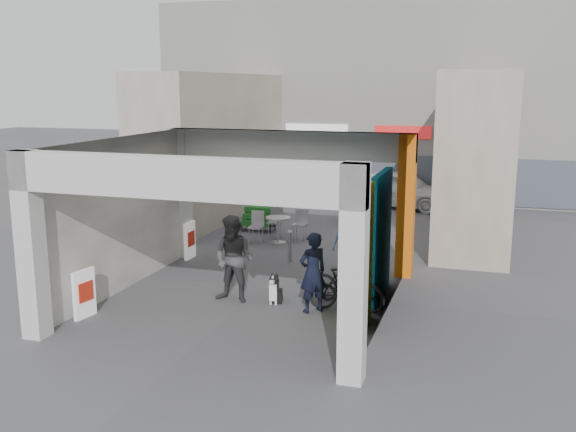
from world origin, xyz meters
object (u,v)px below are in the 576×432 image
(bicycle_front, at_px, (349,285))
(white_van, at_px, (400,189))
(produce_stand, at_px, (258,222))
(man_elderly, at_px, (347,240))
(bicycle_rear, at_px, (345,288))
(cafe_set, at_px, (277,229))
(border_collie, at_px, (275,291))
(man_crates, at_px, (361,196))
(man_with_dog, at_px, (313,272))
(man_back_turned, at_px, (234,259))

(bicycle_front, distance_m, white_van, 11.62)
(produce_stand, xyz_separation_m, man_elderly, (3.69, -3.44, 0.47))
(bicycle_front, relative_size, bicycle_rear, 1.22)
(cafe_set, height_order, bicycle_rear, cafe_set)
(produce_stand, distance_m, border_collie, 7.00)
(bicycle_rear, bearing_deg, man_crates, -11.01)
(bicycle_front, bearing_deg, man_elderly, 36.30)
(produce_stand, distance_m, white_van, 6.63)
(border_collie, distance_m, bicycle_front, 1.59)
(man_with_dog, relative_size, bicycle_rear, 1.16)
(produce_stand, relative_size, man_crates, 0.70)
(man_back_turned, bearing_deg, man_crates, 89.47)
(cafe_set, bearing_deg, man_elderly, -41.96)
(cafe_set, height_order, man_crates, man_crates)
(produce_stand, bearing_deg, man_elderly, -56.58)
(border_collie, bearing_deg, man_with_dog, -32.90)
(border_collie, relative_size, bicycle_rear, 0.47)
(border_collie, height_order, man_with_dog, man_with_dog)
(produce_stand, height_order, border_collie, produce_stand)
(man_crates, bearing_deg, produce_stand, 49.70)
(man_back_turned, xyz_separation_m, white_van, (1.84, 12.04, -0.23))
(white_van, bearing_deg, bicycle_front, -162.65)
(man_with_dog, bearing_deg, man_crates, -129.37)
(cafe_set, height_order, white_van, white_van)
(man_elderly, bearing_deg, cafe_set, 149.04)
(border_collie, relative_size, man_back_turned, 0.37)
(man_crates, height_order, white_van, man_crates)
(man_with_dog, bearing_deg, cafe_set, -109.41)
(man_elderly, bearing_deg, bicycle_front, -65.51)
(bicycle_rear, bearing_deg, white_van, -17.75)
(bicycle_rear, distance_m, white_van, 11.77)
(cafe_set, bearing_deg, bicycle_rear, -57.99)
(cafe_set, relative_size, bicycle_rear, 1.06)
(man_back_turned, relative_size, white_van, 0.45)
(cafe_set, bearing_deg, man_with_dog, -64.52)
(man_crates, height_order, bicycle_front, man_crates)
(produce_stand, distance_m, bicycle_rear, 7.62)
(man_crates, bearing_deg, man_elderly, 102.18)
(cafe_set, height_order, man_with_dog, man_with_dog)
(man_elderly, xyz_separation_m, man_crates, (-0.92, 6.30, 0.06))
(man_with_dog, bearing_deg, produce_stand, -105.98)
(bicycle_rear, bearing_deg, produce_stand, 13.85)
(cafe_set, height_order, bicycle_front, bicycle_front)
(cafe_set, height_order, produce_stand, cafe_set)
(man_with_dog, xyz_separation_m, bicycle_rear, (0.59, 0.40, -0.41))
(man_with_dog, bearing_deg, border_collie, -61.48)
(bicycle_front, height_order, white_van, white_van)
(cafe_set, bearing_deg, white_van, 67.00)
(man_crates, xyz_separation_m, white_van, (0.97, 2.61, -0.11))
(cafe_set, height_order, man_elderly, man_elderly)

